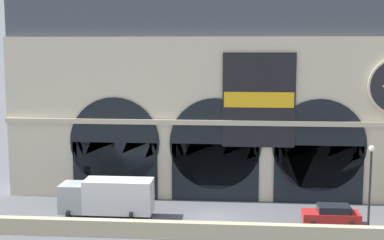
# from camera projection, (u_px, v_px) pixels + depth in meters

# --- Properties ---
(ground_plane) EXTENTS (200.00, 200.00, 0.00)m
(ground_plane) POSITION_uv_depth(u_px,v_px,m) (212.00, 218.00, 42.87)
(ground_plane) COLOR #54565B
(quay_parapet_wall) EXTENTS (90.00, 0.70, 1.24)m
(quay_parapet_wall) POSITION_uv_depth(u_px,v_px,m) (209.00, 231.00, 38.05)
(quay_parapet_wall) COLOR #BCAD8C
(quay_parapet_wall) RESTS_ON ground
(station_building) EXTENTS (38.18, 5.17, 18.46)m
(station_building) POSITION_uv_depth(u_px,v_px,m) (217.00, 99.00, 48.93)
(station_building) COLOR beige
(station_building) RESTS_ON ground
(box_truck_midwest) EXTENTS (7.50, 2.91, 3.12)m
(box_truck_midwest) POSITION_uv_depth(u_px,v_px,m) (108.00, 196.00, 42.97)
(box_truck_midwest) COLOR #ADB2B7
(box_truck_midwest) RESTS_ON ground
(car_mideast) EXTENTS (4.40, 2.22, 1.55)m
(car_mideast) POSITION_uv_depth(u_px,v_px,m) (331.00, 215.00, 41.21)
(car_mideast) COLOR red
(car_mideast) RESTS_ON ground
(street_lamp_quayside) EXTENTS (0.44, 0.44, 6.90)m
(street_lamp_quayside) POSITION_uv_depth(u_px,v_px,m) (370.00, 180.00, 37.39)
(street_lamp_quayside) COLOR black
(street_lamp_quayside) RESTS_ON ground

